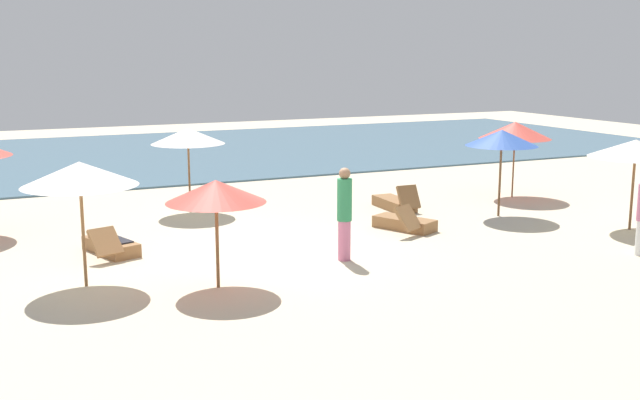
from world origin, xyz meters
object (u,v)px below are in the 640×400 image
(umbrella_6, at_px, (80,174))
(lounger_2, at_px, (396,203))
(lounger_0, at_px, (405,223))
(lounger_1, at_px, (111,246))
(umbrella_7, at_px, (188,136))
(umbrella_0, at_px, (515,130))
(umbrella_3, at_px, (636,149))
(umbrella_8, at_px, (216,191))
(umbrella_5, at_px, (502,138))
(person_0, at_px, (344,213))

(umbrella_6, distance_m, lounger_2, 9.54)
(lounger_0, distance_m, lounger_1, 6.81)
(umbrella_7, bearing_deg, lounger_1, -127.68)
(umbrella_0, height_order, lounger_1, umbrella_0)
(lounger_1, bearing_deg, umbrella_0, 7.69)
(umbrella_3, xyz_separation_m, umbrella_8, (-10.34, -0.26, -0.19))
(umbrella_6, xyz_separation_m, lounger_1, (0.81, 2.12, -1.89))
(umbrella_3, relative_size, umbrella_5, 0.97)
(umbrella_8, distance_m, person_0, 3.08)
(lounger_2, bearing_deg, umbrella_5, -43.26)
(lounger_0, distance_m, person_0, 3.20)
(umbrella_5, distance_m, umbrella_6, 10.75)
(lounger_0, bearing_deg, lounger_2, 64.64)
(umbrella_0, relative_size, umbrella_3, 1.02)
(umbrella_3, bearing_deg, umbrella_6, 176.21)
(umbrella_7, relative_size, lounger_1, 1.25)
(umbrella_8, height_order, lounger_0, umbrella_8)
(lounger_2, bearing_deg, lounger_1, -169.21)
(umbrella_3, xyz_separation_m, lounger_1, (-11.69, 2.95, -1.77))
(umbrella_7, distance_m, person_0, 6.27)
(umbrella_7, height_order, lounger_0, umbrella_7)
(umbrella_5, bearing_deg, umbrella_3, -53.79)
(lounger_2, bearing_deg, lounger_0, -115.36)
(lounger_2, bearing_deg, umbrella_8, -144.00)
(umbrella_7, height_order, umbrella_8, umbrella_7)
(umbrella_5, height_order, umbrella_6, umbrella_6)
(umbrella_6, height_order, umbrella_7, umbrella_6)
(umbrella_3, relative_size, person_0, 1.14)
(umbrella_8, xyz_separation_m, person_0, (2.90, 0.69, -0.78))
(lounger_0, bearing_deg, umbrella_3, -24.40)
(umbrella_8, bearing_deg, umbrella_6, 153.29)
(umbrella_6, height_order, lounger_2, umbrella_6)
(umbrella_0, xyz_separation_m, umbrella_6, (-12.64, -3.72, 0.10))
(umbrella_7, bearing_deg, umbrella_5, -28.36)
(umbrella_0, distance_m, person_0, 8.68)
(umbrella_0, xyz_separation_m, umbrella_3, (-0.14, -4.55, -0.01))
(umbrella_0, bearing_deg, umbrella_3, -91.81)
(umbrella_5, height_order, lounger_2, umbrella_5)
(lounger_1, bearing_deg, person_0, -30.66)
(umbrella_3, distance_m, umbrella_6, 12.52)
(umbrella_3, xyz_separation_m, lounger_2, (-3.87, 4.44, -1.78))
(lounger_1, bearing_deg, umbrella_5, -2.21)
(umbrella_6, relative_size, person_0, 1.20)
(umbrella_0, relative_size, lounger_1, 1.23)
(umbrella_5, relative_size, umbrella_8, 1.14)
(umbrella_7, relative_size, lounger_0, 1.27)
(lounger_1, xyz_separation_m, person_0, (4.24, -2.52, 0.81))
(umbrella_5, height_order, umbrella_8, umbrella_5)
(umbrella_0, relative_size, umbrella_7, 0.99)
(umbrella_6, bearing_deg, person_0, -4.43)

